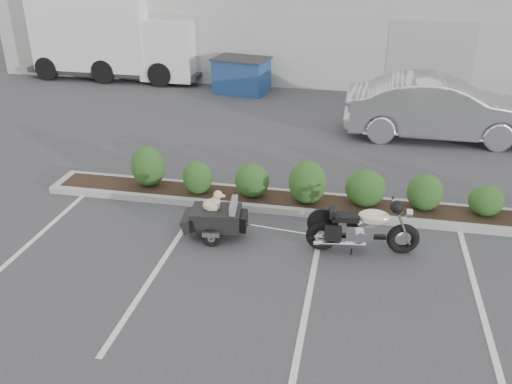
% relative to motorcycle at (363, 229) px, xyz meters
% --- Properties ---
extents(ground, '(90.00, 90.00, 0.00)m').
position_rel_motorcycle_xyz_m(ground, '(-1.99, -0.59, -0.48)').
color(ground, '#38383A').
rests_on(ground, ground).
extents(planter_kerb, '(12.00, 1.00, 0.15)m').
position_rel_motorcycle_xyz_m(planter_kerb, '(-0.99, 1.61, -0.40)').
color(planter_kerb, '#9E9E93').
rests_on(planter_kerb, ground).
extents(building, '(26.00, 10.00, 4.00)m').
position_rel_motorcycle_xyz_m(building, '(-1.99, 16.41, 1.52)').
color(building, '#9EA099').
rests_on(building, ground).
extents(motorcycle, '(2.08, 0.77, 1.19)m').
position_rel_motorcycle_xyz_m(motorcycle, '(0.00, 0.00, 0.00)').
color(motorcycle, black).
rests_on(motorcycle, ground).
extents(pet_trailer, '(1.67, 0.94, 0.99)m').
position_rel_motorcycle_xyz_m(pet_trailer, '(-2.78, 0.02, -0.06)').
color(pet_trailer, black).
rests_on(pet_trailer, ground).
extents(sedan, '(5.28, 1.88, 1.74)m').
position_rel_motorcycle_xyz_m(sedan, '(1.94, 6.73, 0.39)').
color(sedan, silver).
rests_on(sedan, ground).
extents(dumpster, '(2.17, 1.68, 1.28)m').
position_rel_motorcycle_xyz_m(dumpster, '(-4.64, 10.41, 0.17)').
color(dumpster, navy).
rests_on(dumpster, ground).
extents(delivery_truck, '(7.20, 2.66, 3.27)m').
position_rel_motorcycle_xyz_m(delivery_truck, '(-10.05, 11.82, 1.09)').
color(delivery_truck, silver).
rests_on(delivery_truck, ground).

